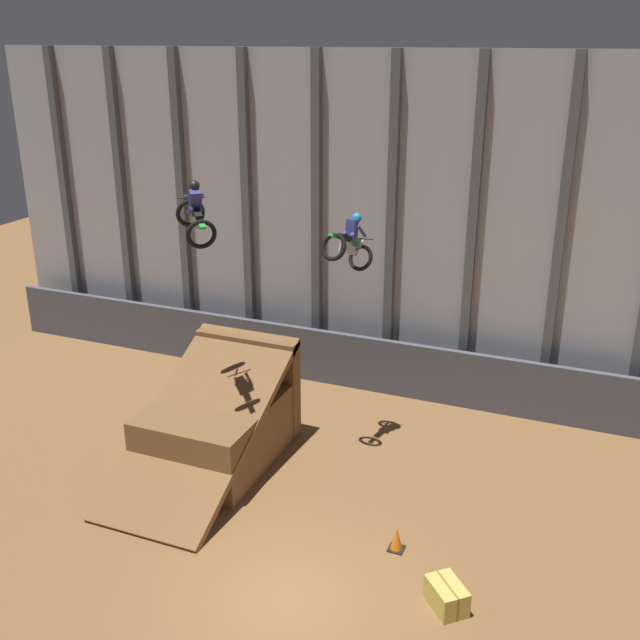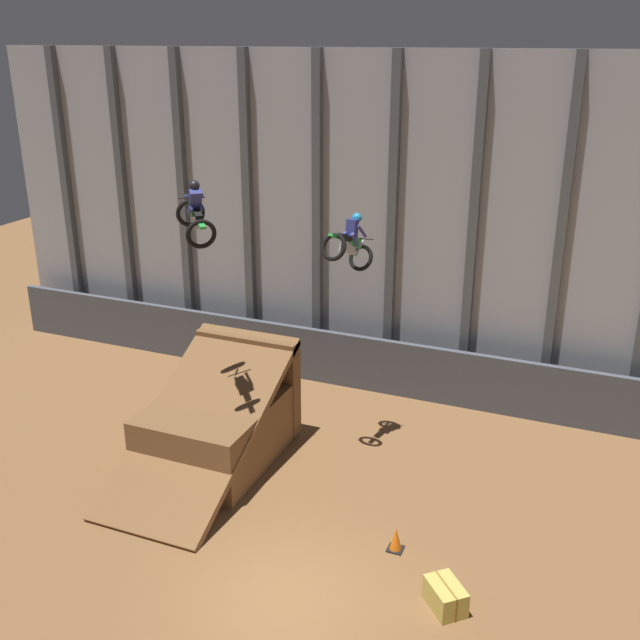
{
  "view_description": "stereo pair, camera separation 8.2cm",
  "coord_description": "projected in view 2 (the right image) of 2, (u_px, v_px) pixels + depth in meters",
  "views": [
    {
      "loc": [
        5.34,
        -11.27,
        11.0
      ],
      "look_at": [
        -1.58,
        5.64,
        4.02
      ],
      "focal_mm": 42.0,
      "sensor_mm": 36.0,
      "label": 1
    },
    {
      "loc": [
        5.42,
        -11.24,
        11.0
      ],
      "look_at": [
        -1.58,
        5.64,
        4.02
      ],
      "focal_mm": 42.0,
      "sensor_mm": 36.0,
      "label": 2
    }
  ],
  "objects": [
    {
      "name": "arena_back_wall",
      "position": [
        433.0,
        231.0,
        23.1
      ],
      "size": [
        32.0,
        0.4,
        10.65
      ],
      "color": "#A3A8B2",
      "rests_on": "ground_plane"
    },
    {
      "name": "ground_plane",
      "position": [
        286.0,
        600.0,
        15.56
      ],
      "size": [
        60.0,
        60.0,
        0.0
      ],
      "primitive_type": "plane",
      "color": "brown"
    },
    {
      "name": "dirt_ramp",
      "position": [
        221.0,
        421.0,
        20.6
      ],
      "size": [
        3.12,
        6.01,
        3.13
      ],
      "color": "brown",
      "rests_on": "ground_plane"
    },
    {
      "name": "traffic_cone_near_ramp",
      "position": [
        396.0,
        539.0,
        16.98
      ],
      "size": [
        0.36,
        0.36,
        0.58
      ],
      "color": "black",
      "rests_on": "ground_plane"
    },
    {
      "name": "rider_bike_right_air",
      "position": [
        350.0,
        244.0,
        19.48
      ],
      "size": [
        1.1,
        1.8,
        1.66
      ],
      "rotation": [
        -0.43,
        0.0,
        -0.23
      ],
      "color": "black"
    },
    {
      "name": "rider_bike_left_air",
      "position": [
        195.0,
        215.0,
        17.91
      ],
      "size": [
        1.61,
        1.68,
        1.55
      ],
      "rotation": [
        0.15,
        0.0,
        0.72
      ],
      "color": "black"
    },
    {
      "name": "lower_barrier",
      "position": [
        418.0,
        372.0,
        23.85
      ],
      "size": [
        31.36,
        0.2,
        1.85
      ],
      "color": "#474C56",
      "rests_on": "ground_plane"
    },
    {
      "name": "hay_bale_trackside",
      "position": [
        445.0,
        596.0,
        15.26
      ],
      "size": [
        1.05,
        1.07,
        0.57
      ],
      "rotation": [
        0.0,
        0.0,
        2.3
      ],
      "color": "#CCB751",
      "rests_on": "ground_plane"
    }
  ]
}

